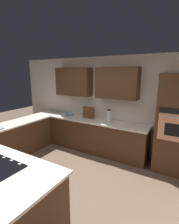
# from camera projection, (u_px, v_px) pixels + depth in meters

# --- Properties ---
(ground_plane) EXTENTS (14.00, 14.00, 0.00)m
(ground_plane) POSITION_uv_depth(u_px,v_px,m) (59.00, 185.00, 3.30)
(ground_plane) COLOR brown
(wall_back) EXTENTS (6.00, 0.44, 2.60)m
(wall_back) POSITION_uv_depth(u_px,v_px,m) (103.00, 98.00, 4.71)
(wall_back) COLOR silver
(wall_back) RESTS_ON ground
(lower_cabinets_back) EXTENTS (2.80, 0.60, 0.86)m
(lower_cabinets_back) POSITION_uv_depth(u_px,v_px,m) (96.00, 136.00, 4.69)
(lower_cabinets_back) COLOR #472B19
(lower_cabinets_back) RESTS_ON ground
(countertop_back) EXTENTS (2.84, 0.64, 0.04)m
(countertop_back) POSITION_uv_depth(u_px,v_px,m) (96.00, 121.00, 4.59)
(countertop_back) COLOR silver
(countertop_back) RESTS_ON lower_cabinets_back
(lower_cabinets_side) EXTENTS (0.60, 2.90, 0.86)m
(lower_cabinets_side) POSITION_uv_depth(u_px,v_px,m) (20.00, 138.00, 4.56)
(lower_cabinets_side) COLOR #472B19
(lower_cabinets_side) RESTS_ON ground
(countertop_side) EXTENTS (0.64, 2.94, 0.04)m
(countertop_side) POSITION_uv_depth(u_px,v_px,m) (19.00, 122.00, 4.46)
(countertop_side) COLOR silver
(countertop_side) RESTS_ON lower_cabinets_side
(wall_oven) EXTENTS (0.80, 0.66, 2.16)m
(wall_oven) POSITION_uv_depth(u_px,v_px,m) (177.00, 125.00, 3.57)
(wall_oven) COLOR #472B19
(wall_oven) RESTS_ON ground
(blender) EXTENTS (0.15, 0.15, 0.33)m
(blender) POSITION_uv_depth(u_px,v_px,m) (109.00, 117.00, 4.41)
(blender) COLOR beige
(blender) RESTS_ON countertop_back
(mixing_bowl) EXTENTS (0.23, 0.23, 0.13)m
(mixing_bowl) POSITION_uv_depth(u_px,v_px,m) (69.00, 114.00, 5.08)
(mixing_bowl) COLOR #668CB2
(mixing_bowl) RESTS_ON countertop_back
(spice_rack) EXTENTS (0.33, 0.11, 0.33)m
(spice_rack) POSITION_uv_depth(u_px,v_px,m) (88.00, 113.00, 4.76)
(spice_rack) COLOR brown
(spice_rack) RESTS_ON countertop_back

